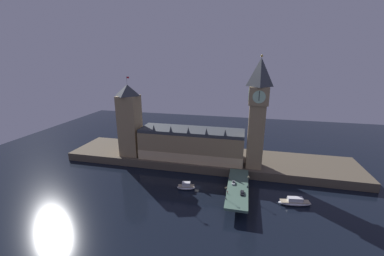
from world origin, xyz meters
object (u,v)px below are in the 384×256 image
at_px(pedestrian_mid_walk, 247,187).
at_px(street_lamp_mid, 248,180).
at_px(clock_tower, 257,111).
at_px(car_northbound_lead, 234,183).
at_px(victoria_tower, 130,120).
at_px(pedestrian_near_rail, 227,192).
at_px(street_lamp_near, 226,192).
at_px(boat_downstream, 295,202).
at_px(pedestrian_far_rail, 230,178).
at_px(car_southbound_lead, 242,193).
at_px(boat_upstream, 186,187).

xyz_separation_m(pedestrian_mid_walk, street_lamp_mid, (0.40, 0.69, 3.65)).
xyz_separation_m(clock_tower, car_northbound_lead, (-12.04, -29.11, -38.68)).
relative_size(clock_tower, victoria_tower, 1.24).
xyz_separation_m(car_northbound_lead, pedestrian_near_rail, (-2.66, -11.89, 0.35)).
distance_m(clock_tower, pedestrian_near_rail, 58.01).
height_order(street_lamp_near, boat_downstream, street_lamp_near).
height_order(pedestrian_near_rail, pedestrian_far_rail, pedestrian_near_rail).
bearing_deg(pedestrian_far_rail, car_southbound_lead, -61.52).
xyz_separation_m(car_northbound_lead, street_lamp_near, (-3.06, -17.34, 3.86)).
bearing_deg(boat_upstream, pedestrian_mid_walk, -3.08).
bearing_deg(victoria_tower, pedestrian_far_rail, -18.51).
distance_m(car_northbound_lead, boat_upstream, 29.68).
distance_m(street_lamp_near, street_lamp_mid, 18.64).
relative_size(car_northbound_lead, pedestrian_far_rail, 2.34).
xyz_separation_m(clock_tower, victoria_tower, (-93.99, 1.99, -12.48)).
bearing_deg(clock_tower, street_lamp_near, -108.00).
bearing_deg(car_southbound_lead, pedestrian_mid_walk, 68.78).
distance_m(pedestrian_near_rail, street_lamp_near, 6.50).
bearing_deg(pedestrian_near_rail, car_southbound_lead, 12.21).
height_order(street_lamp_mid, boat_downstream, street_lamp_mid).
bearing_deg(clock_tower, victoria_tower, 178.78).
bearing_deg(pedestrian_far_rail, street_lamp_mid, -32.99).
height_order(pedestrian_near_rail, boat_downstream, pedestrian_near_rail).
height_order(car_northbound_lead, pedestrian_mid_walk, pedestrian_mid_walk).
bearing_deg(street_lamp_mid, pedestrian_near_rail, -139.99).
xyz_separation_m(clock_tower, pedestrian_mid_walk, (-4.06, -32.42, -38.40)).
bearing_deg(boat_downstream, street_lamp_near, -160.14).
height_order(pedestrian_near_rail, boat_upstream, pedestrian_near_rail).
distance_m(car_northbound_lead, pedestrian_mid_walk, 8.64).
distance_m(pedestrian_far_rail, boat_downstream, 38.51).
bearing_deg(clock_tower, pedestrian_far_rail, -120.89).
height_order(clock_tower, pedestrian_mid_walk, clock_tower).
bearing_deg(boat_upstream, street_lamp_mid, -2.00).
bearing_deg(pedestrian_far_rail, boat_downstream, -12.66).
distance_m(pedestrian_near_rail, pedestrian_far_rail, 16.43).
relative_size(victoria_tower, street_lamp_mid, 8.34).
distance_m(clock_tower, car_northbound_lead, 49.88).
xyz_separation_m(victoria_tower, car_northbound_lead, (81.96, -31.10, -26.20)).
height_order(victoria_tower, boat_upstream, victoria_tower).
relative_size(street_lamp_mid, boat_downstream, 0.40).
bearing_deg(boat_upstream, street_lamp_near, -31.61).
xyz_separation_m(car_northbound_lead, street_lamp_mid, (8.38, -2.62, 3.92)).
relative_size(car_southbound_lead, street_lamp_mid, 0.65).
xyz_separation_m(pedestrian_far_rail, boat_downstream, (37.12, -8.33, -5.98)).
bearing_deg(street_lamp_mid, car_southbound_lead, -112.09).
bearing_deg(pedestrian_far_rail, boat_upstream, -167.51).
distance_m(victoria_tower, pedestrian_mid_walk, 99.72).
relative_size(pedestrian_near_rail, boat_upstream, 0.15).
xyz_separation_m(clock_tower, street_lamp_near, (-15.10, -46.45, -34.82)).
bearing_deg(clock_tower, car_southbound_lead, -99.71).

